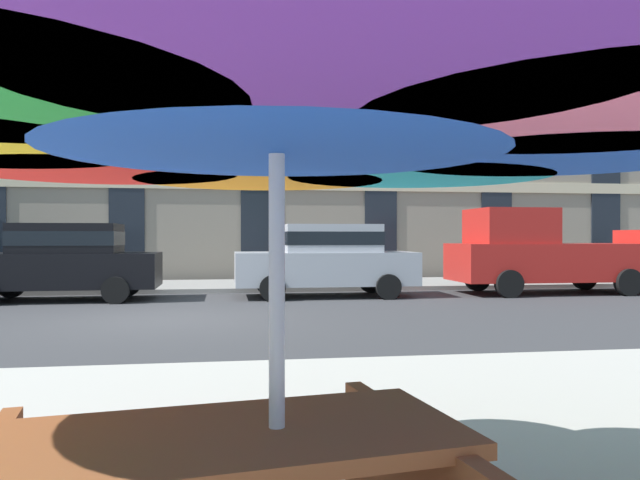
{
  "coord_description": "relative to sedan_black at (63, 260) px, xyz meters",
  "views": [
    {
      "loc": [
        1.0,
        -11.28,
        1.47
      ],
      "look_at": [
        3.24,
        3.2,
        1.4
      ],
      "focal_mm": 34.66,
      "sensor_mm": 36.0,
      "label": 1
    }
  ],
  "objects": [
    {
      "name": "sedan_silver",
      "position": [
        6.18,
        0.0,
        0.0
      ],
      "size": [
        4.4,
        1.98,
        1.78
      ],
      "color": "#A8AAB2",
      "rests_on": "ground"
    },
    {
      "name": "apartment_building",
      "position": [
        2.69,
        11.29,
        7.05
      ],
      "size": [
        41.38,
        12.08,
        16.0
      ],
      "color": "gray",
      "rests_on": "ground"
    },
    {
      "name": "sedan_black",
      "position": [
        0.0,
        0.0,
        0.0
      ],
      "size": [
        4.4,
        1.98,
        1.78
      ],
      "color": "black",
      "rests_on": "ground"
    },
    {
      "name": "pickup_red",
      "position": [
        11.83,
        0.0,
        0.08
      ],
      "size": [
        5.1,
        2.12,
        2.2
      ],
      "color": "#B21E19",
      "rests_on": "ground"
    },
    {
      "name": "ground_plane",
      "position": [
        2.69,
        -3.7,
        -0.95
      ],
      "size": [
        120.0,
        120.0,
        0.0
      ],
      "primitive_type": "plane",
      "color": "#38383A"
    },
    {
      "name": "sidewalk_far",
      "position": [
        2.69,
        3.1,
        -0.89
      ],
      "size": [
        56.0,
        3.6,
        0.12
      ],
      "primitive_type": "cube",
      "color": "gray",
      "rests_on": "ground"
    },
    {
      "name": "patio_umbrella",
      "position": [
        3.88,
        -12.7,
        1.02
      ],
      "size": [
        3.61,
        3.61,
        2.22
      ],
      "color": "silver",
      "rests_on": "ground"
    }
  ]
}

